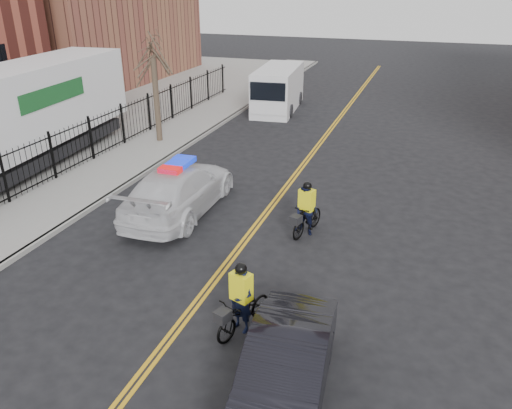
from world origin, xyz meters
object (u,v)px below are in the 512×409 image
object	(u,v)px
dark_sedan	(285,372)
cargo_van	(278,90)
cyclist_far	(306,213)
cyclist_near	(241,307)
police_cruiser	(179,189)
semi_trailer	(10,117)

from	to	relation	value
dark_sedan	cargo_van	distance (m)	23.59
cargo_van	cyclist_far	bearing A→B (deg)	-75.63
dark_sedan	cyclist_far	world-z (taller)	cyclist_far
cargo_van	cyclist_far	xyz separation A→B (m)	(5.71, -15.52, -0.55)
cargo_van	cyclist_near	bearing A→B (deg)	-81.03
police_cruiser	semi_trailer	world-z (taller)	semi_trailer
dark_sedan	semi_trailer	world-z (taller)	semi_trailer
cyclist_near	dark_sedan	bearing A→B (deg)	-28.96
police_cruiser	cyclist_far	world-z (taller)	police_cruiser
cargo_van	cyclist_near	distance (m)	21.46
semi_trailer	cyclist_far	world-z (taller)	semi_trailer
cargo_van	cyclist_far	size ratio (longest dim) A/B	3.44
cargo_van	semi_trailer	world-z (taller)	semi_trailer
cyclist_near	cyclist_far	distance (m)	5.22
dark_sedan	semi_trailer	bearing A→B (deg)	144.41
cargo_van	cyclist_far	distance (m)	16.55
dark_sedan	cyclist_near	size ratio (longest dim) A/B	2.29
cyclist_near	cyclist_far	xyz separation A→B (m)	(0.23, 5.21, 0.09)
dark_sedan	cyclist_near	world-z (taller)	cyclist_near
police_cruiser	cyclist_far	distance (m)	4.60
police_cruiser	semi_trailer	xyz separation A→B (m)	(-8.07, 1.10, 1.60)
police_cruiser	semi_trailer	bearing A→B (deg)	-9.72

